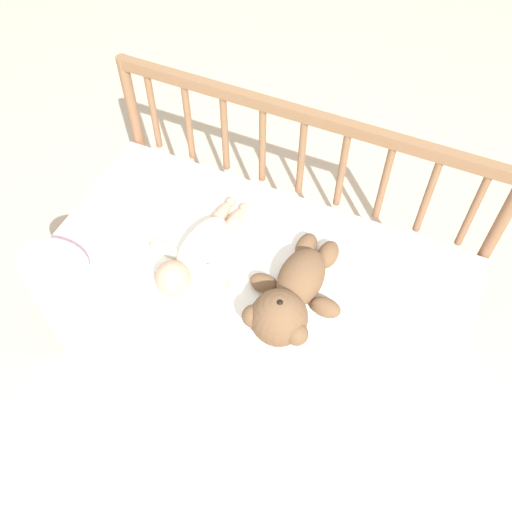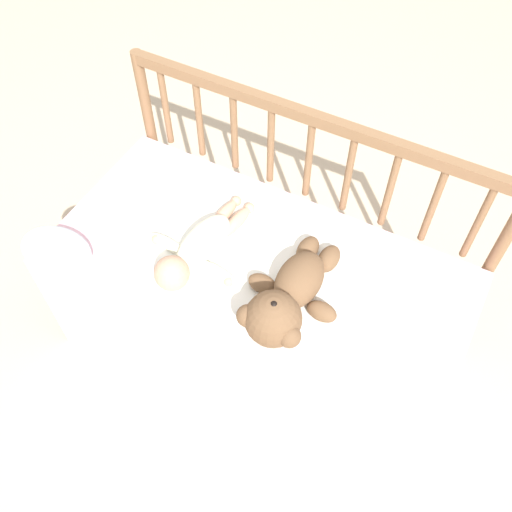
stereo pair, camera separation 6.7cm
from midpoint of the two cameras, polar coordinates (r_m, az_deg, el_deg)
The scene contains 7 objects.
ground_plane at distance 2.08m, azimuth -0.87°, elevation -9.02°, with size 12.00×12.00×0.00m, color #C6B293.
crib_mattress at distance 1.86m, azimuth -0.97°, elevation -5.52°, with size 1.23×0.61×0.50m.
crib_rail at distance 1.78m, azimuth 3.36°, elevation 8.44°, with size 1.23×0.04×0.82m.
blanket at distance 1.65m, azimuth -1.95°, elevation -1.14°, with size 0.84×0.54×0.01m.
teddy_bear at distance 1.52m, azimuth 2.23°, elevation -4.09°, with size 0.27×0.40×0.15m.
baby at distance 1.65m, azimuth -7.09°, elevation 0.47°, with size 0.32×0.41×0.10m.
small_pillow at distance 1.74m, azimuth -20.74°, elevation -0.50°, with size 0.23×0.15×0.06m.
Camera 1 is at (0.39, -0.87, 1.85)m, focal length 40.00 mm.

